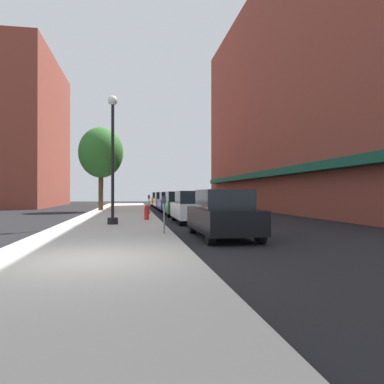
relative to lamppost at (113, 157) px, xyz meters
The scene contains 15 objects.
ground_plane 10.50m from the lamppost, 66.71° to the left, with size 90.00×90.00×0.00m, color black.
sidewalk_slab 10.66m from the lamppost, 90.25° to the left, with size 4.80×50.00×0.12m, color #B7B2A8.
building_right_brick 21.14m from the lamppost, 41.42° to the left, with size 6.80×40.00×20.56m.
building_far_background 30.76m from the lamppost, 111.42° to the left, with size 6.80×18.00×17.30m.
lamppost is the anchor object (origin of this frame).
fire_hydrant 4.07m from the lamppost, 57.38° to the left, with size 0.33×0.26×0.79m.
parking_meter_near 8.53m from the lamppost, 75.89° to the left, with size 0.14×0.09×1.31m.
parking_meter_far 5.14m from the lamppost, 64.28° to the right, with size 0.14×0.09×1.31m.
tree_near 14.55m from the lamppost, 96.97° to the left, with size 3.71×3.71×7.01m.
car_black 6.70m from the lamppost, 50.81° to the right, with size 1.80×4.30×1.66m.
car_white 4.89m from the lamppost, 22.10° to the left, with size 1.80×4.30×1.66m.
car_green 8.65m from the lamppost, 61.59° to the left, with size 1.80×4.30×1.66m.
car_blue 13.75m from the lamppost, 73.02° to the left, with size 1.80×4.30×1.66m.
car_silver 19.89m from the lamppost, 78.44° to the left, with size 1.80×4.30×1.66m.
car_yellow 26.23m from the lamppost, 81.29° to the left, with size 1.80×4.30×1.66m.
Camera 1 is at (0.96, -7.98, 1.53)m, focal length 33.56 mm.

